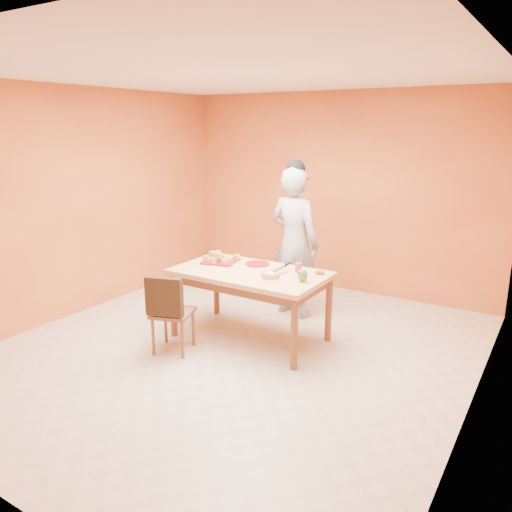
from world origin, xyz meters
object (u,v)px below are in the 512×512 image
Objects in this scene: dining_table at (250,279)px; sponge_cake at (270,275)px; magenta_glass at (298,268)px; person at (294,243)px; red_dinner_plate at (257,264)px; egg_ornament at (303,275)px; pastry_platter at (221,261)px; dining_chair at (171,311)px; checker_tin at (319,273)px.

sponge_cake is at bearing -21.33° from dining_table.
person is at bearing 121.07° from magenta_glass.
red_dinner_plate is 0.77m from egg_ornament.
red_dinner_plate is (0.40, 0.13, -0.00)m from pastry_platter.
magenta_glass reaches higher than sponge_cake.
dining_chair is 8.75× the size of checker_tin.
dining_table is at bearing 35.66° from dining_chair.
dining_table is 0.53m from magenta_glass.
checker_tin reaches higher than pastry_platter.
magenta_glass is (0.53, -0.04, 0.04)m from red_dinner_plate.
dining_table is 4.53× the size of pastry_platter.
dining_chair is at bearing 79.17° from person.
person is at bearing 135.39° from checker_tin.
dining_chair is at bearing -91.69° from pastry_platter.
dining_table is at bearing -74.72° from red_dinner_plate.
dining_chair reaches higher than dining_table.
egg_ornament is (0.59, -0.94, -0.07)m from person.
egg_ornament is (1.13, 0.65, 0.39)m from dining_chair.
person is 0.88m from checker_tin.
sponge_cake is 2.06× the size of checker_tin.
magenta_glass is (0.14, 0.34, 0.02)m from sponge_cake.
pastry_platter is 1.79× the size of sponge_cake.
dining_chair is 0.88m from pastry_platter.
sponge_cake is 1.52× the size of egg_ornament.
egg_ornament reaches higher than red_dinner_plate.
pastry_platter is (-0.47, 0.12, 0.10)m from dining_table.
dining_chair reaches higher than red_dinner_plate.
magenta_glass is (0.95, 0.91, 0.38)m from dining_chair.
egg_ornament reaches higher than dining_table.
magenta_glass reaches higher than checker_tin.
magenta_glass is 1.06× the size of checker_tin.
dining_table is at bearing 94.91° from person.
red_dinner_plate is (-0.12, -0.64, -0.13)m from person.
dining_table is 16.71× the size of checker_tin.
dining_chair is 2.37× the size of pastry_platter.
magenta_glass is at bearing 24.79° from dining_table.
dining_table is at bearing 158.67° from sponge_cake.
dining_chair is (-0.49, -0.69, -0.23)m from dining_table.
pastry_platter is 3.69× the size of checker_tin.
dining_chair is at bearing -145.08° from sponge_cake.
red_dinner_plate is at bearing 175.56° from magenta_glass.
person is at bearing 52.22° from dining_chair.
egg_ornament is at bearing -55.09° from magenta_glass.
person reaches higher than sponge_cake.
sponge_cake is at bearing -147.47° from egg_ornament.
egg_ornament is 1.35× the size of checker_tin.
red_dinner_plate is at bearing 105.28° from dining_table.
person is 0.80m from magenta_glass.
pastry_platter is at bearing 162.58° from sponge_cake.
pastry_platter is 2.73× the size of egg_ornament.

